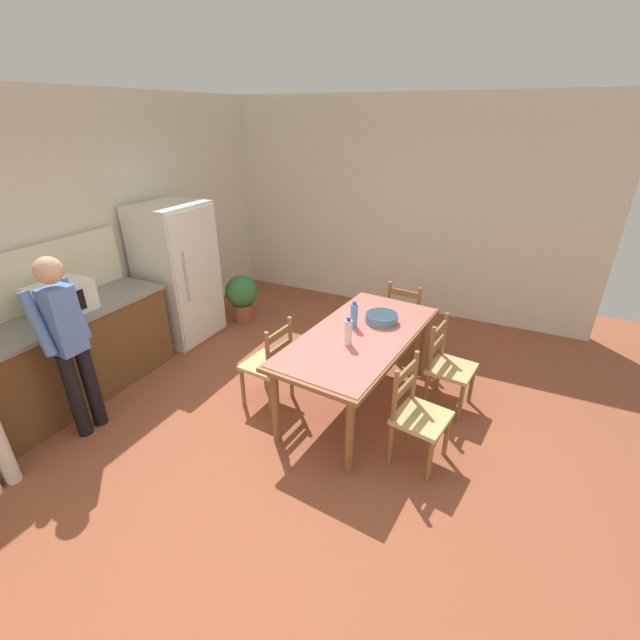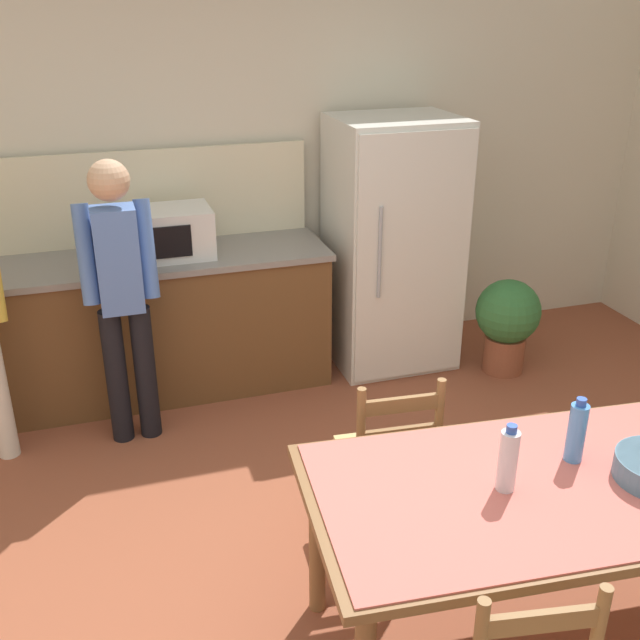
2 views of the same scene
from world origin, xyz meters
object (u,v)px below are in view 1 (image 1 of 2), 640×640
(dining_table, at_px, (359,342))
(potted_plant, at_px, (242,295))
(microwave, at_px, (61,299))
(chair_head_end, at_px, (406,318))
(refrigerator, at_px, (178,274))
(person_at_counter, at_px, (68,340))
(bottle_near_centre, at_px, (348,332))
(serving_bowl, at_px, (382,317))
(chair_side_far_left, at_px, (269,364))
(bottle_off_centre, at_px, (354,315))
(chair_side_near_left, at_px, (417,415))
(chair_side_near_right, at_px, (448,367))

(dining_table, xyz_separation_m, potted_plant, (1.08, 2.15, -0.32))
(microwave, height_order, chair_head_end, microwave)
(refrigerator, relative_size, potted_plant, 2.56)
(refrigerator, distance_m, person_at_counter, 1.90)
(bottle_near_centre, height_order, serving_bowl, bottle_near_centre)
(microwave, xyz_separation_m, chair_side_far_left, (0.73, -1.81, -0.64))
(serving_bowl, xyz_separation_m, chair_side_far_left, (-0.69, 0.89, -0.40))
(bottle_off_centre, xyz_separation_m, potted_plant, (0.97, 2.04, -0.53))
(chair_side_near_left, relative_size, chair_side_far_left, 1.00)
(potted_plant, bearing_deg, person_at_counter, -178.38)
(refrigerator, xyz_separation_m, chair_side_near_left, (-0.89, -3.29, -0.41))
(microwave, height_order, chair_side_far_left, microwave)
(serving_bowl, distance_m, potted_plant, 2.41)
(chair_head_end, bearing_deg, bottle_off_centre, 84.46)
(chair_side_far_left, height_order, potted_plant, chair_side_far_left)
(bottle_off_centre, bearing_deg, microwave, 115.74)
(chair_side_near_left, xyz_separation_m, person_at_counter, (-0.94, 2.79, 0.49))
(bottle_near_centre, height_order, potted_plant, bottle_near_centre)
(chair_side_near_right, relative_size, chair_side_far_left, 1.00)
(person_at_counter, bearing_deg, bottle_off_centre, -141.84)
(dining_table, bearing_deg, refrigerator, 81.37)
(chair_side_far_left, relative_size, chair_head_end, 1.00)
(chair_head_end, bearing_deg, dining_table, 90.15)
(bottle_near_centre, bearing_deg, chair_side_near_left, -109.38)
(refrigerator, height_order, bottle_near_centre, refrigerator)
(refrigerator, xyz_separation_m, chair_side_near_right, (-0.03, -3.37, -0.41))
(chair_side_near_right, distance_m, chair_head_end, 1.11)
(chair_side_far_left, relative_size, person_at_counter, 0.55)
(chair_head_end, height_order, potted_plant, chair_head_end)
(bottle_off_centre, distance_m, chair_side_near_right, 1.04)
(bottle_near_centre, relative_size, chair_head_end, 0.30)
(bottle_near_centre, height_order, chair_side_near_left, bottle_near_centre)
(refrigerator, relative_size, microwave, 3.42)
(chair_side_near_left, relative_size, potted_plant, 1.36)
(dining_table, relative_size, chair_side_far_left, 2.20)
(bottle_near_centre, relative_size, serving_bowl, 0.84)
(bottle_off_centre, xyz_separation_m, serving_bowl, (0.22, -0.21, -0.07))
(chair_head_end, distance_m, person_at_counter, 3.51)
(chair_side_near_right, distance_m, chair_side_far_left, 1.74)
(chair_side_near_left, distance_m, chair_head_end, 1.85)
(microwave, relative_size, chair_side_far_left, 0.55)
(refrigerator, distance_m, microwave, 1.50)
(chair_side_near_right, distance_m, person_at_counter, 3.43)
(serving_bowl, relative_size, person_at_counter, 0.19)
(dining_table, xyz_separation_m, bottle_off_centre, (0.11, 0.11, 0.21))
(bottle_near_centre, bearing_deg, person_at_counter, 120.33)
(serving_bowl, bearing_deg, potted_plant, 71.59)
(refrigerator, xyz_separation_m, microwave, (-1.49, 0.02, 0.22))
(bottle_off_centre, bearing_deg, potted_plant, 64.57)
(refrigerator, height_order, potted_plant, refrigerator)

